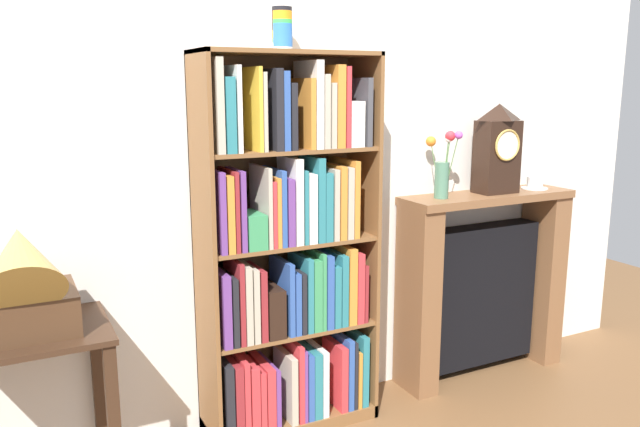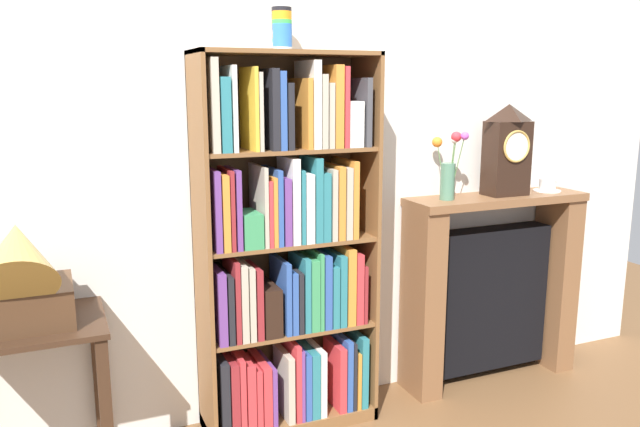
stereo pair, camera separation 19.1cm
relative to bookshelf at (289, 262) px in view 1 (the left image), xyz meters
The scene contains 9 objects.
wall_back 0.56m from the bookshelf, 78.05° to the left, with size 4.47×0.08×2.60m, color silver.
bookshelf is the anchor object (origin of this frame).
cup_stack 1.00m from the bookshelf, 83.31° to the left, with size 0.09×0.09×0.18m.
side_table_left 1.10m from the bookshelf, behind, with size 0.57×0.45×0.68m.
gramophone 1.08m from the bookshelf, behind, with size 0.35×0.44×0.49m.
fireplace_mantel 1.19m from the bookshelf, ahead, with size 0.98×0.27×0.99m.
mantel_clock 1.27m from the bookshelf, ahead, with size 0.21×0.15×0.46m.
flower_vase 0.92m from the bookshelf, ahead, with size 0.12×0.17×0.33m.
teacup_with_saucer 1.50m from the bookshelf, ahead, with size 0.14×0.14×0.07m.
Camera 1 is at (-1.10, -2.36, 1.55)m, focal length 35.55 mm.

